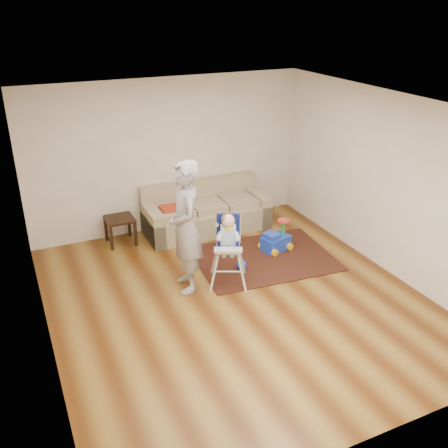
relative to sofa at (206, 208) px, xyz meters
name	(u,v)px	position (x,y,z in m)	size (l,w,h in m)	color
ground	(236,299)	(-0.52, -2.30, -0.43)	(5.50, 5.50, 0.00)	#552C0D
room_envelope	(220,161)	(-0.52, -1.77, 1.44)	(5.04, 5.52, 2.72)	beige
sofa	(206,208)	(0.00, 0.00, 0.00)	(2.24, 0.93, 0.86)	gray
side_table	(121,230)	(-1.55, 0.12, -0.20)	(0.47, 0.47, 0.47)	black
area_rug	(264,258)	(0.43, -1.41, -0.42)	(2.17, 1.63, 0.02)	black
ride_on_toy	(276,236)	(0.74, -1.24, -0.16)	(0.46, 0.33, 0.51)	blue
toy_ball	(241,265)	(-0.09, -1.62, -0.33)	(0.16, 0.16, 0.16)	blue
high_chair	(228,250)	(-0.43, -1.84, 0.10)	(0.68, 0.68, 1.11)	silver
adult	(186,228)	(-1.02, -1.72, 0.53)	(0.70, 0.46, 1.93)	gray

